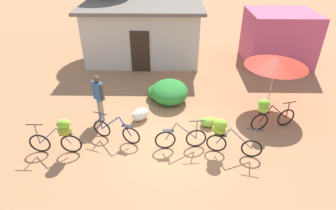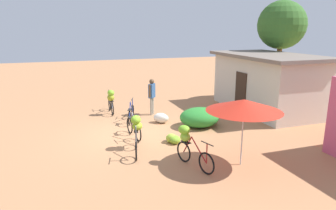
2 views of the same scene
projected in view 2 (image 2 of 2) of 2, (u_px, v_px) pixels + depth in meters
The scene contains 14 objects.
ground_plane at pixel (132, 134), 12.07m from camera, with size 60.00×60.00×0.00m, color #B2794F.
building_low at pixel (267, 82), 15.40m from camera, with size 6.07×3.48×2.84m.
tree_behind_building at pixel (282, 25), 17.11m from camera, with size 2.69×2.69×5.61m.
hedge_bush_front_left at pixel (203, 118), 13.30m from camera, with size 1.33×1.33×0.54m, color #237F2B.
hedge_bush_front_right at pixel (200, 117), 12.96m from camera, with size 1.47×1.71×0.82m, color #2C8430.
market_umbrella at pixel (244, 105), 8.95m from camera, with size 2.25×2.25×2.06m.
bicycle_leftmost at pixel (111, 99), 14.79m from camera, with size 1.62×0.39×1.23m.
bicycle_near_pile at pixel (131, 114), 13.71m from camera, with size 1.62×0.63×0.95m.
bicycle_center_loaded at pixel (134, 128), 11.69m from camera, with size 1.62×0.24×1.00m.
bicycle_by_shop at pixel (136, 130), 10.36m from camera, with size 1.64×0.62×1.19m.
bicycle_rightmost at pixel (189, 142), 9.25m from camera, with size 1.64×0.64×1.20m.
banana_pile_on_ground at pixel (173, 139), 11.18m from camera, with size 0.79×0.63×0.34m.
produce_sack at pixel (161, 118), 13.52m from camera, with size 0.70×0.44×0.44m, color silver.
person_vendor at pixel (152, 93), 14.61m from camera, with size 0.46×0.41×1.74m.
Camera 2 is at (11.26, -2.38, 4.06)m, focal length 32.66 mm.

